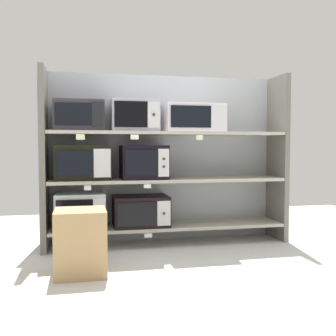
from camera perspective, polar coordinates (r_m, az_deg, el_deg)
ground at (r=3.10m, az=4.04°, el=-14.88°), size 6.24×6.00×0.02m
back_panel at (r=4.14m, az=-0.66°, el=1.42°), size 2.44×0.04×1.65m
upright_left at (r=3.85m, az=-16.98°, el=1.17°), size 0.05×0.41×1.65m
upright_right at (r=4.31m, az=15.10°, el=1.38°), size 0.05×0.41×1.65m
shelf_0 at (r=3.99m, az=0.00°, el=-8.11°), size 2.24×0.41×0.03m
microwave_0 at (r=3.87m, az=-12.21°, el=-5.83°), size 0.45×0.42×0.33m
microwave_1 at (r=3.91m, az=-3.86°, el=-6.00°), size 0.52×0.40×0.29m
price_tag_0 at (r=3.71m, az=-12.95°, el=-9.64°), size 0.05×0.00×0.03m
price_tag_1 at (r=3.76m, az=-2.79°, el=-9.43°), size 0.07×0.00×0.04m
shelf_1 at (r=3.93m, az=0.00°, el=-1.67°), size 2.24×0.41×0.03m
microwave_2 at (r=3.83m, az=-11.86°, el=0.75°), size 0.51×0.35×0.32m
microwave_3 at (r=3.87m, az=-3.43°, el=0.83°), size 0.43×0.40×0.32m
price_tag_2 at (r=3.64m, az=-11.19°, el=-2.76°), size 0.06×0.00×0.04m
price_tag_3 at (r=3.68m, az=-2.89°, el=-2.57°), size 0.07×0.00×0.03m
shelf_2 at (r=3.92m, az=0.00°, el=4.89°), size 2.24×0.41×0.03m
microwave_4 at (r=3.84m, az=-12.36°, el=7.15°), size 0.45×0.37×0.28m
microwave_5 at (r=3.87m, az=-4.75°, el=7.30°), size 0.44×0.37×0.29m
microwave_6 at (r=3.98m, az=3.42°, el=6.98°), size 0.57×0.43×0.27m
price_tag_4 at (r=3.62m, az=-12.17°, el=4.27°), size 0.08×0.00×0.05m
price_tag_5 at (r=3.65m, az=-4.69°, el=4.36°), size 0.07×0.00×0.04m
price_tag_6 at (r=3.78m, az=4.43°, el=4.28°), size 0.06×0.00×0.05m
shipping_carton at (r=3.11m, az=-12.17°, el=-10.08°), size 0.37×0.37×0.48m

